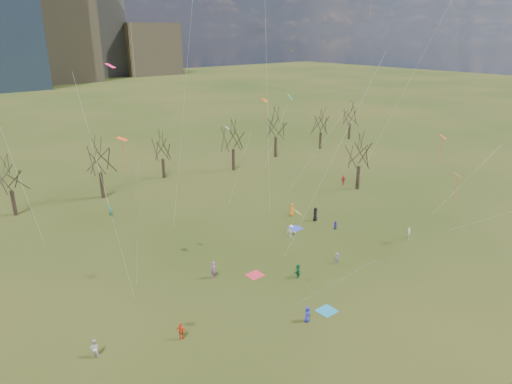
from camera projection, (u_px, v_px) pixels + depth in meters
ground at (334, 291)px, 44.44m from camera, size 500.00×500.00×0.00m
bare_tree_row at (150, 155)px, 69.38m from camera, size 113.04×29.80×9.50m
blanket_teal at (327, 311)px, 41.31m from camera, size 1.60×1.50×0.03m
blanket_navy at (295, 228)px, 58.49m from camera, size 1.60×1.50×0.03m
blanket_crimson at (255, 275)px, 47.34m from camera, size 1.60×1.50×0.03m
person_0 at (307, 314)px, 39.61m from camera, size 0.82×0.66×1.46m
person_1 at (409, 233)px, 55.49m from camera, size 0.62×0.57×1.42m
person_3 at (337, 258)px, 49.58m from camera, size 0.73×0.93×1.25m
person_4 at (181, 331)px, 37.30m from camera, size 0.93×0.90×1.57m
person_5 at (298, 271)px, 46.67m from camera, size 1.47×1.02×1.52m
person_6 at (315, 214)px, 60.68m from camera, size 1.07×1.00×1.84m
person_7 at (213, 270)px, 46.53m from camera, size 0.50×0.71×1.84m
person_8 at (336, 226)px, 57.87m from camera, size 0.74×0.74×1.22m
person_9 at (291, 231)px, 55.88m from camera, size 1.19×1.08×1.60m
person_10 at (343, 180)px, 74.91m from camera, size 1.00×0.50×1.63m
person_12 at (292, 210)px, 62.30m from camera, size 0.83×1.00×1.75m
person_13 at (111, 211)px, 62.15m from camera, size 0.63×0.65×1.50m
person_14 at (95, 348)px, 35.34m from camera, size 0.94×0.92×1.53m
kites_airborne at (274, 133)px, 50.07m from camera, size 63.93×44.83×34.97m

